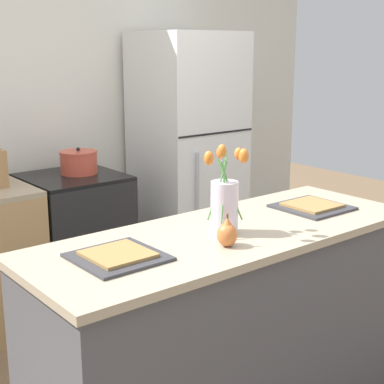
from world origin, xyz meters
The scene contains 9 objects.
back_wall centered at (0.00, 2.00, 1.35)m, with size 5.20×0.08×2.70m.
kitchen_island centered at (0.00, 0.00, 0.47)m, with size 1.80×0.66×0.94m.
stove_range centered at (0.10, 1.60, 0.45)m, with size 0.60×0.61×0.90m.
refrigerator centered at (1.05, 1.60, 0.90)m, with size 0.68×0.67×1.81m.
flower_vase centered at (-0.04, -0.02, 1.08)m, with size 0.18×0.14×0.39m.
pear_figurine centered at (-0.14, -0.14, 1.00)m, with size 0.08×0.08×0.13m.
plate_setting_left centered at (-0.55, 0.01, 0.95)m, with size 0.31×0.31×0.02m.
plate_setting_right centered at (0.55, 0.01, 0.95)m, with size 0.31×0.31×0.02m.
cooking_pot centered at (0.16, 1.62, 0.97)m, with size 0.25×0.25×0.17m.
Camera 1 is at (-1.62, -1.76, 1.71)m, focal length 55.00 mm.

